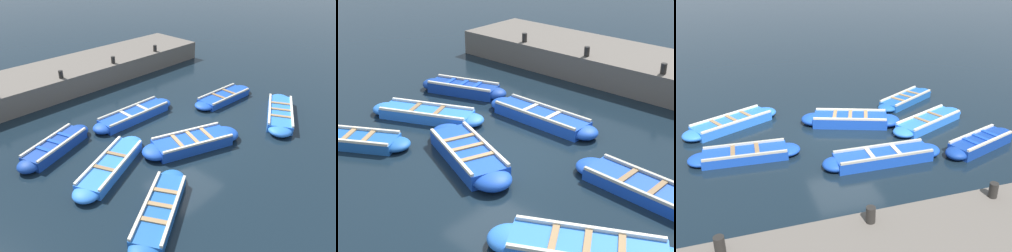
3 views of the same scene
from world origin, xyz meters
TOP-DOWN VIEW (x-y plane):
  - ground_plane at (0.00, 0.00)m, footprint 120.00×120.00m
  - boat_outer_right at (-1.86, -3.83)m, footprint 2.58×3.81m
  - boat_mid_row at (-0.76, 0.47)m, footprint 2.20×3.84m
  - boat_far_corner at (2.35, 0.50)m, footprint 0.89×3.90m
  - boat_outer_left at (0.81, -3.58)m, footprint 1.06×3.54m
  - boat_inner_gap at (-2.31, 3.56)m, footprint 2.46×3.44m
  - boat_near_quay at (0.22, 3.29)m, footprint 2.25×3.69m
  - boat_stern_in at (2.44, 3.99)m, footprint 1.74×3.25m
  - quay_wall at (7.57, 0.00)m, footprint 3.36×14.98m
  - bollard_north at (6.24, -4.39)m, footprint 0.20×0.20m
  - bollard_mid_north at (6.24, -1.46)m, footprint 0.20×0.20m
  - bollard_mid_south at (6.24, 1.46)m, footprint 0.20×0.20m

SIDE VIEW (x-z plane):
  - ground_plane at x=0.00m, z-range 0.00..0.00m
  - boat_inner_gap at x=-2.31m, z-range -0.03..0.32m
  - boat_outer_left at x=0.81m, z-range -0.03..0.33m
  - boat_near_quay at x=0.22m, z-range -0.03..0.35m
  - boat_outer_right at x=-1.86m, z-range -0.03..0.37m
  - boat_far_corner at x=2.35m, z-range -0.03..0.38m
  - boat_stern_in at x=2.44m, z-range -0.03..0.40m
  - boat_mid_row at x=-0.76m, z-range -0.03..0.42m
  - quay_wall at x=7.57m, z-range 0.00..1.00m
  - bollard_north at x=6.24m, z-range 1.00..1.35m
  - bollard_mid_north at x=6.24m, z-range 1.00..1.35m
  - bollard_mid_south at x=6.24m, z-range 1.00..1.35m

